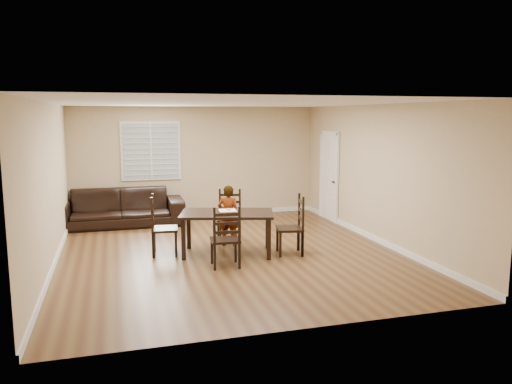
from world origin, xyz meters
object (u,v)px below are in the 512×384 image
chair_near (230,217)px  chair_right (297,227)px  donut (229,209)px  child (229,216)px  dining_table (227,217)px  chair_far (226,240)px  chair_left (157,228)px  sofa (120,208)px

chair_near → chair_right: size_ratio=0.95×
donut → child: bearing=77.5°
dining_table → chair_far: 0.89m
chair_near → child: (-0.12, -0.43, 0.12)m
chair_left → dining_table: bearing=-98.0°
chair_near → donut: (-0.21, -0.83, 0.32)m
dining_table → chair_far: chair_far is taller
chair_near → donut: 0.92m
chair_far → chair_left: size_ratio=0.96×
chair_near → dining_table: bearing=-88.3°
dining_table → child: 0.60m
chair_far → chair_right: 1.51m
child → chair_left: bearing=38.9°
chair_right → child: child is taller
chair_far → dining_table: bearing=-99.7°
dining_table → child: size_ratio=1.55×
dining_table → chair_near: size_ratio=1.77×
chair_near → chair_left: chair_left is taller
dining_table → chair_near: 1.07m
child → chair_near: bearing=-77.7°
chair_left → chair_right: (2.43, -0.64, -0.00)m
dining_table → chair_right: (1.21, -0.32, -0.19)m
sofa → chair_far: bearing=-66.6°
chair_right → donut: bearing=-102.1°
chair_right → sofa: chair_right is taller
dining_table → child: child is taller
child → sofa: size_ratio=0.42×
chair_far → chair_near: bearing=-100.8°
chair_near → sofa: (-2.09, 1.98, -0.05)m
chair_left → chair_right: bearing=-98.2°
chair_far → donut: (0.28, 1.02, 0.32)m
child → sofa: child is taller
chair_right → donut: chair_right is taller
chair_near → chair_far: (-0.49, -1.85, 0.00)m
chair_near → sofa: 2.88m
donut → chair_far: bearing=-105.1°
chair_near → sofa: bearing=153.8°
child → dining_table: bearing=102.9°
dining_table → chair_near: bearing=89.8°
chair_right → chair_left: bearing=-93.4°
chair_left → donut: 1.32m
chair_far → child: 1.47m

